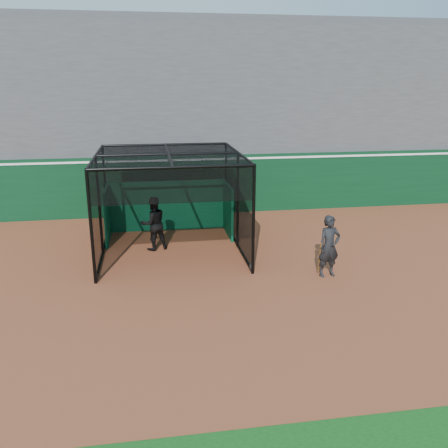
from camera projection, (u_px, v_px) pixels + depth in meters
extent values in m
plane|color=brown|center=(221.00, 297.00, 12.55)|extent=(120.00, 120.00, 0.00)
cube|color=#093219|center=(191.00, 185.00, 20.23)|extent=(50.00, 0.45, 2.50)
cube|color=white|center=(190.00, 159.00, 19.91)|extent=(50.00, 0.50, 0.08)
cube|color=#4C4C4F|center=(182.00, 116.00, 23.13)|extent=(50.00, 7.85, 7.75)
cube|color=#4C4C4F|center=(175.00, 25.00, 25.08)|extent=(50.00, 0.30, 1.20)
cube|color=#064427|center=(168.00, 206.00, 17.98)|extent=(4.42, 0.10, 1.90)
cylinder|color=black|center=(96.00, 277.00, 13.55)|extent=(0.08, 0.22, 0.22)
cylinder|color=black|center=(251.00, 267.00, 14.23)|extent=(0.08, 0.22, 0.22)
cylinder|color=black|center=(108.00, 230.00, 17.80)|extent=(0.08, 0.22, 0.22)
cylinder|color=black|center=(227.00, 225.00, 18.48)|extent=(0.08, 0.22, 0.22)
imported|color=black|center=(153.00, 223.00, 15.84)|extent=(1.06, 0.94, 1.83)
imported|color=black|center=(329.00, 246.00, 13.66)|extent=(0.72, 0.53, 1.82)
cylinder|color=#593819|center=(320.00, 258.00, 13.77)|extent=(0.16, 0.39, 1.03)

